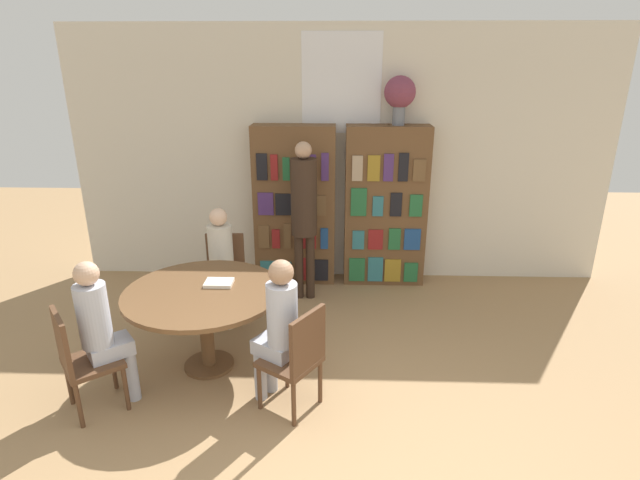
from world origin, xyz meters
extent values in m
cube|color=beige|center=(0.00, 3.62, 1.50)|extent=(6.40, 0.06, 3.00)
cube|color=white|center=(0.00, 3.59, 2.35)|extent=(0.90, 0.01, 1.10)
cube|color=brown|center=(-0.54, 3.43, 0.95)|extent=(0.96, 0.32, 1.91)
cube|color=#2D707A|center=(-0.87, 3.26, 0.18)|extent=(0.18, 0.02, 0.24)
cube|color=#2D707A|center=(-0.65, 3.26, 0.18)|extent=(0.15, 0.02, 0.24)
cube|color=maroon|center=(-0.43, 3.26, 0.21)|extent=(0.17, 0.02, 0.29)
cube|color=black|center=(-0.22, 3.26, 0.19)|extent=(0.17, 0.02, 0.27)
cube|color=brown|center=(-0.90, 3.26, 0.62)|extent=(0.13, 0.02, 0.29)
cube|color=maroon|center=(-0.76, 3.26, 0.59)|extent=(0.09, 0.02, 0.23)
cube|color=brown|center=(-0.62, 3.26, 0.63)|extent=(0.08, 0.02, 0.31)
cube|color=maroon|center=(-0.46, 3.26, 0.62)|extent=(0.13, 0.02, 0.29)
cube|color=maroon|center=(-0.33, 3.26, 0.59)|extent=(0.10, 0.02, 0.23)
cube|color=navy|center=(-0.18, 3.26, 0.60)|extent=(0.09, 0.02, 0.26)
cube|color=#4C2D6B|center=(-0.86, 3.26, 1.02)|extent=(0.18, 0.02, 0.27)
cube|color=black|center=(-0.66, 3.26, 1.02)|extent=(0.19, 0.02, 0.26)
cube|color=maroon|center=(-0.42, 3.26, 1.02)|extent=(0.16, 0.02, 0.26)
cube|color=brown|center=(-0.23, 3.26, 1.01)|extent=(0.12, 0.02, 0.24)
cube|color=black|center=(-0.89, 3.26, 1.46)|extent=(0.12, 0.02, 0.31)
cube|color=maroon|center=(-0.75, 3.26, 1.45)|extent=(0.08, 0.02, 0.29)
cube|color=#236638|center=(-0.62, 3.26, 1.44)|extent=(0.08, 0.02, 0.26)
cube|color=maroon|center=(-0.46, 3.26, 1.43)|extent=(0.10, 0.02, 0.26)
cube|color=#4C2D6B|center=(-0.34, 3.26, 1.45)|extent=(0.12, 0.02, 0.30)
cube|color=#4C2D6B|center=(-0.18, 3.26, 1.46)|extent=(0.08, 0.02, 0.32)
cube|color=brown|center=(0.54, 3.43, 0.95)|extent=(0.96, 0.32, 1.91)
cube|color=#236638|center=(0.21, 3.26, 0.21)|extent=(0.19, 0.02, 0.29)
cube|color=#2D707A|center=(0.44, 3.26, 0.21)|extent=(0.18, 0.02, 0.31)
cube|color=olive|center=(0.65, 3.26, 0.20)|extent=(0.19, 0.02, 0.29)
cube|color=#236638|center=(0.87, 3.26, 0.18)|extent=(0.16, 0.02, 0.24)
cube|color=#2D707A|center=(0.22, 3.26, 0.59)|extent=(0.14, 0.02, 0.23)
cube|color=maroon|center=(0.43, 3.26, 0.60)|extent=(0.17, 0.02, 0.24)
cube|color=#236638|center=(0.65, 3.26, 0.61)|extent=(0.14, 0.02, 0.26)
cube|color=navy|center=(0.86, 3.26, 0.60)|extent=(0.19, 0.02, 0.26)
cube|color=#236638|center=(0.21, 3.26, 1.05)|extent=(0.18, 0.02, 0.33)
cube|color=#2D707A|center=(0.44, 3.26, 1.01)|extent=(0.12, 0.02, 0.24)
cube|color=black|center=(0.65, 3.26, 1.03)|extent=(0.13, 0.02, 0.28)
cube|color=#236638|center=(0.87, 3.26, 1.02)|extent=(0.15, 0.02, 0.26)
cube|color=tan|center=(0.19, 3.26, 1.45)|extent=(0.12, 0.02, 0.29)
cube|color=olive|center=(0.37, 3.26, 1.45)|extent=(0.14, 0.02, 0.29)
cube|color=#4C2D6B|center=(0.54, 3.26, 1.46)|extent=(0.11, 0.02, 0.31)
cube|color=black|center=(0.71, 3.26, 1.46)|extent=(0.11, 0.02, 0.32)
cube|color=brown|center=(0.89, 3.26, 1.43)|extent=(0.14, 0.02, 0.25)
cylinder|color=slate|center=(0.64, 3.43, 2.02)|extent=(0.14, 0.14, 0.22)
sphere|color=brown|center=(0.64, 3.43, 2.27)|extent=(0.35, 0.35, 0.35)
cylinder|color=brown|center=(-1.17, 1.50, 0.01)|extent=(0.44, 0.44, 0.03)
cylinder|color=brown|center=(-1.17, 1.50, 0.37)|extent=(0.12, 0.12, 0.68)
cylinder|color=brown|center=(-1.17, 1.50, 0.73)|extent=(1.35, 1.35, 0.04)
cube|color=brown|center=(-1.90, 0.92, 0.41)|extent=(0.56, 0.56, 0.04)
cube|color=brown|center=(-2.04, 0.81, 0.65)|extent=(0.28, 0.34, 0.45)
cylinder|color=brown|center=(-1.88, 1.16, 0.19)|extent=(0.04, 0.04, 0.39)
cylinder|color=brown|center=(-1.66, 0.89, 0.19)|extent=(0.04, 0.04, 0.39)
cylinder|color=brown|center=(-2.14, 0.95, 0.19)|extent=(0.04, 0.04, 0.39)
cylinder|color=brown|center=(-1.93, 0.68, 0.19)|extent=(0.04, 0.04, 0.39)
cube|color=brown|center=(-1.21, 2.44, 0.41)|extent=(0.42, 0.42, 0.04)
cube|color=brown|center=(-1.22, 2.62, 0.65)|extent=(0.40, 0.05, 0.45)
cylinder|color=brown|center=(-1.04, 2.28, 0.19)|extent=(0.04, 0.04, 0.39)
cylinder|color=brown|center=(-1.38, 2.26, 0.19)|extent=(0.04, 0.04, 0.39)
cylinder|color=brown|center=(-1.05, 2.62, 0.19)|extent=(0.04, 0.04, 0.39)
cylinder|color=brown|center=(-1.39, 2.60, 0.19)|extent=(0.04, 0.04, 0.39)
cube|color=brown|center=(-0.39, 0.99, 0.41)|extent=(0.55, 0.55, 0.04)
cube|color=brown|center=(-0.24, 0.89, 0.65)|extent=(0.25, 0.35, 0.45)
cylinder|color=brown|center=(-0.63, 0.94, 0.19)|extent=(0.04, 0.04, 0.39)
cylinder|color=brown|center=(-0.44, 1.22, 0.19)|extent=(0.04, 0.04, 0.39)
cylinder|color=brown|center=(-0.34, 0.75, 0.19)|extent=(0.04, 0.04, 0.39)
cylinder|color=brown|center=(-0.16, 1.04, 0.19)|extent=(0.04, 0.04, 0.39)
cube|color=beige|center=(-1.21, 2.30, 0.49)|extent=(0.26, 0.33, 0.12)
cylinder|color=beige|center=(-1.21, 2.38, 0.80)|extent=(0.25, 0.25, 0.50)
sphere|color=#DBB293|center=(-1.21, 2.38, 1.13)|extent=(0.18, 0.18, 0.18)
cylinder|color=beige|center=(-1.14, 2.19, 0.21)|extent=(0.10, 0.10, 0.43)
cylinder|color=beige|center=(-1.27, 2.18, 0.21)|extent=(0.10, 0.10, 0.43)
cube|color=#B2B7C6|center=(-0.51, 1.07, 0.49)|extent=(0.40, 0.37, 0.12)
cylinder|color=#B2B7C6|center=(-0.44, 1.02, 0.80)|extent=(0.24, 0.24, 0.50)
sphere|color=#A37A5B|center=(-0.44, 1.02, 1.14)|extent=(0.19, 0.19, 0.19)
cylinder|color=#B2B7C6|center=(-0.64, 1.07, 0.21)|extent=(0.10, 0.10, 0.43)
cylinder|color=#B2B7C6|center=(-0.57, 1.18, 0.21)|extent=(0.10, 0.10, 0.43)
cube|color=#B2B7C6|center=(-1.79, 1.01, 0.49)|extent=(0.40, 0.38, 0.12)
cylinder|color=#B2B7C6|center=(-1.86, 0.96, 0.80)|extent=(0.23, 0.23, 0.50)
sphere|color=tan|center=(-1.86, 0.96, 1.14)|extent=(0.18, 0.18, 0.18)
cylinder|color=#B2B7C6|center=(-1.75, 1.13, 0.21)|extent=(0.10, 0.10, 0.43)
cylinder|color=#B2B7C6|center=(-1.67, 1.03, 0.21)|extent=(0.10, 0.10, 0.43)
cylinder|color=#332319|center=(-0.46, 2.92, 0.39)|extent=(0.10, 0.10, 0.78)
cylinder|color=#332319|center=(-0.33, 2.92, 0.39)|extent=(0.10, 0.10, 0.78)
cylinder|color=#332319|center=(-0.40, 2.92, 1.20)|extent=(0.29, 0.29, 0.84)
sphere|color=tan|center=(-0.40, 2.92, 1.71)|extent=(0.18, 0.18, 0.18)
cylinder|color=#332319|center=(-0.31, 3.19, 1.41)|extent=(0.07, 0.30, 0.07)
cube|color=silver|center=(-1.06, 1.62, 0.77)|extent=(0.24, 0.18, 0.03)
camera|label=1|loc=(-0.05, -2.30, 2.60)|focal=28.00mm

